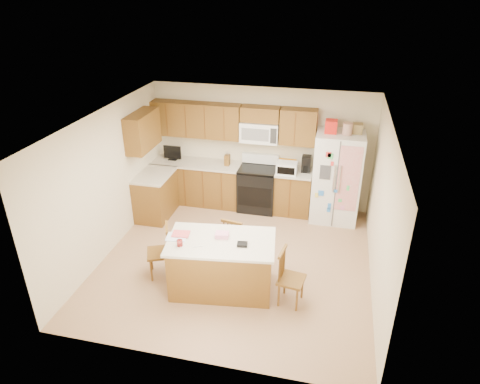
% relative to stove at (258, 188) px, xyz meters
% --- Properties ---
extents(ground, '(4.50, 4.50, 0.00)m').
position_rel_stove_xyz_m(ground, '(0.00, -1.94, -0.47)').
color(ground, tan).
rests_on(ground, ground).
extents(room_shell, '(4.60, 4.60, 2.52)m').
position_rel_stove_xyz_m(room_shell, '(0.00, -1.94, 0.97)').
color(room_shell, beige).
rests_on(room_shell, ground).
extents(cabinetry, '(3.36, 1.56, 2.15)m').
position_rel_stove_xyz_m(cabinetry, '(-0.98, -0.15, 0.44)').
color(cabinetry, brown).
rests_on(cabinetry, ground).
extents(stove, '(0.76, 0.65, 1.13)m').
position_rel_stove_xyz_m(stove, '(0.00, 0.00, 0.00)').
color(stove, black).
rests_on(stove, ground).
extents(refrigerator, '(0.90, 0.79, 2.04)m').
position_rel_stove_xyz_m(refrigerator, '(1.57, -0.06, 0.45)').
color(refrigerator, white).
rests_on(refrigerator, ground).
extents(island, '(1.71, 1.14, 0.97)m').
position_rel_stove_xyz_m(island, '(-0.04, -2.70, -0.03)').
color(island, brown).
rests_on(island, ground).
extents(windsor_chair_left, '(0.49, 0.50, 0.90)m').
position_rel_stove_xyz_m(windsor_chair_left, '(-1.09, -2.58, -0.05)').
color(windsor_chair_left, brown).
rests_on(windsor_chair_left, ground).
extents(windsor_chair_back, '(0.44, 0.42, 0.89)m').
position_rel_stove_xyz_m(windsor_chair_back, '(-0.00, -2.00, -0.05)').
color(windsor_chair_back, brown).
rests_on(windsor_chair_back, ground).
extents(windsor_chair_right, '(0.42, 0.44, 0.89)m').
position_rel_stove_xyz_m(windsor_chair_right, '(1.02, -2.79, -0.05)').
color(windsor_chair_right, brown).
rests_on(windsor_chair_right, ground).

